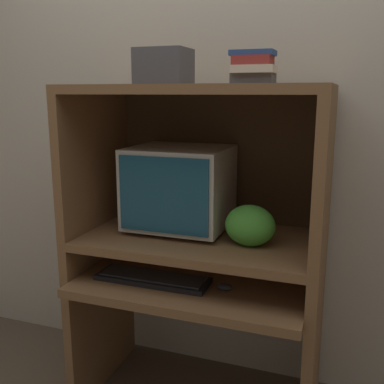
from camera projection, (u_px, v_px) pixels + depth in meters
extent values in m
cube|color=beige|center=(223.00, 113.00, 2.13)|extent=(6.00, 0.06, 2.60)
cube|color=brown|center=(103.00, 319.00, 2.18)|extent=(0.04, 0.57, 0.63)
cube|color=brown|center=(312.00, 359.00, 1.86)|extent=(0.04, 0.57, 0.63)
cube|color=brown|center=(187.00, 290.00, 1.82)|extent=(0.95, 0.41, 0.04)
cube|color=brown|center=(99.00, 241.00, 2.10)|extent=(0.04, 0.57, 0.17)
cube|color=brown|center=(318.00, 269.00, 1.77)|extent=(0.04, 0.57, 0.17)
cube|color=brown|center=(199.00, 239.00, 1.92)|extent=(0.95, 0.57, 0.04)
cube|color=brown|center=(95.00, 157.00, 2.01)|extent=(0.04, 0.57, 0.63)
cube|color=brown|center=(324.00, 170.00, 1.68)|extent=(0.04, 0.57, 0.63)
cube|color=brown|center=(200.00, 90.00, 1.78)|extent=(0.95, 0.57, 0.04)
cube|color=#48321E|center=(218.00, 154.00, 2.10)|extent=(0.95, 0.01, 0.63)
cylinder|color=beige|center=(180.00, 226.00, 2.01)|extent=(0.21, 0.21, 0.02)
cube|color=beige|center=(180.00, 186.00, 1.97)|extent=(0.42, 0.37, 0.35)
cube|color=navy|center=(163.00, 195.00, 1.80)|extent=(0.38, 0.01, 0.31)
cube|color=black|center=(153.00, 279.00, 1.86)|extent=(0.48, 0.15, 0.02)
cube|color=#333335|center=(153.00, 276.00, 1.86)|extent=(0.44, 0.12, 0.01)
ellipsoid|color=#28282B|center=(224.00, 287.00, 1.77)|extent=(0.06, 0.04, 0.03)
ellipsoid|color=green|center=(250.00, 225.00, 1.77)|extent=(0.20, 0.15, 0.17)
cube|color=#4C4C51|center=(253.00, 79.00, 1.75)|extent=(0.16, 0.11, 0.04)
cube|color=beige|center=(254.00, 69.00, 1.72)|extent=(0.16, 0.13, 0.03)
cube|color=maroon|center=(253.00, 61.00, 1.73)|extent=(0.15, 0.12, 0.04)
cube|color=navy|center=(253.00, 53.00, 1.73)|extent=(0.17, 0.11, 0.02)
cube|color=#4C4C51|center=(164.00, 67.00, 1.77)|extent=(0.20, 0.17, 0.14)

